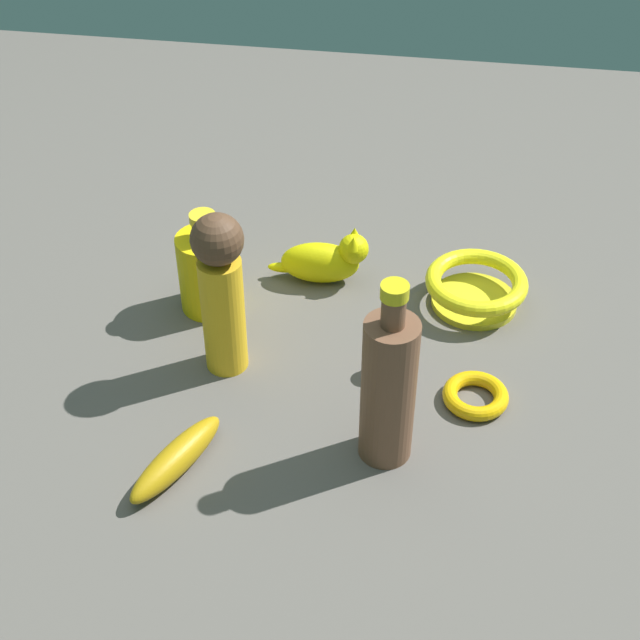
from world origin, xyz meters
TOP-DOWN VIEW (x-y plane):
  - ground at (0.00, 0.00)m, footprint 2.00×2.00m
  - nail_polish_jar at (0.09, 0.01)m, footprint 0.03×0.03m
  - person_figure_adult at (-0.13, -0.01)m, footprint 0.07×0.07m
  - bottle_tall at (0.10, -0.13)m, footprint 0.06×0.06m
  - cat_figurine at (-0.02, 0.20)m, footprint 0.15×0.06m
  - banana at (-0.14, -0.20)m, footprint 0.10×0.16m
  - bowl at (0.20, 0.17)m, footprint 0.15×0.15m
  - bottle_short at (-0.18, 0.11)m, footprint 0.08×0.08m
  - bangle at (0.21, -0.03)m, footprint 0.09×0.09m

SIDE VIEW (x-z plane):
  - ground at x=0.00m, z-range 0.00..0.00m
  - bangle at x=0.21m, z-range 0.00..0.02m
  - banana at x=-0.14m, z-range 0.00..0.04m
  - nail_polish_jar at x=0.09m, z-range 0.00..0.04m
  - bowl at x=0.20m, z-range 0.01..0.06m
  - cat_figurine at x=-0.02m, z-range -0.01..0.08m
  - bottle_short at x=-0.18m, z-range -0.02..0.14m
  - bottle_tall at x=0.10m, z-range -0.02..0.24m
  - person_figure_adult at x=-0.13m, z-range 0.01..0.25m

